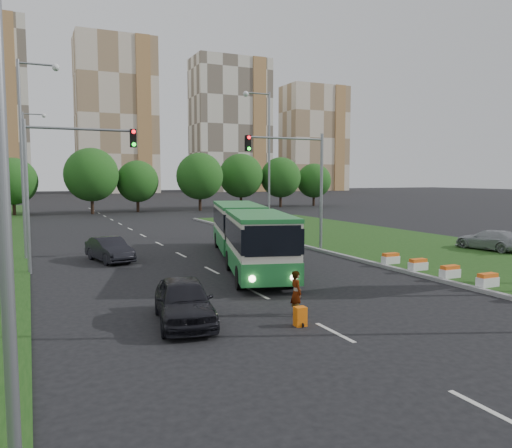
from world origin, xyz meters
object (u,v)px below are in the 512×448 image
traffic_mast_median (301,173)px  car_median (490,240)px  traffic_mast_left (60,171)px  car_left_near (184,301)px  car_left_far (110,249)px  pedestrian (296,293)px  articulated_bus (242,233)px  shopping_trolley (300,317)px

traffic_mast_median → car_median: 13.60m
traffic_mast_median → traffic_mast_left: bearing=-176.2°
car_left_near → car_left_far: 14.20m
car_median → pedestrian: pedestrian is taller
traffic_mast_median → car_left_near: (-11.93, -12.92, -4.57)m
traffic_mast_median → car_left_far: bearing=174.1°
traffic_mast_left → car_left_far: bearing=39.5°
car_left_near → car_left_far: size_ratio=1.04×
traffic_mast_left → articulated_bus: traffic_mast_left is taller
car_left_near → car_left_far: car_left_near is taller
articulated_bus → car_median: bearing=5.6°
pedestrian → articulated_bus: bearing=-10.1°
traffic_mast_median → car_left_far: size_ratio=1.81×
articulated_bus → car_left_near: 12.47m
traffic_mast_left → shopping_trolley: size_ratio=12.06×
car_median → car_left_near: bearing=9.7°
articulated_bus → traffic_mast_left: bearing=-172.3°
articulated_bus → car_left_far: bearing=168.4°
articulated_bus → shopping_trolley: size_ratio=26.11×
traffic_mast_median → articulated_bus: (-5.29, -2.41, -3.60)m
traffic_mast_left → car_left_near: bearing=-74.9°
car_left_near → shopping_trolley: size_ratio=6.95×
car_median → shopping_trolley: bearing=17.4°
traffic_mast_median → shopping_trolley: (-8.45, -14.92, -5.02)m
traffic_mast_left → articulated_bus: (9.86, -1.41, -3.60)m
articulated_bus → car_left_far: (-7.11, 3.68, -1.02)m
traffic_mast_left → car_left_near: size_ratio=1.74×
car_median → shopping_trolley: (-20.06, -9.45, -0.50)m
traffic_mast_left → car_left_far: (2.76, 2.27, -4.62)m
car_median → traffic_mast_left: bearing=-17.3°
pedestrian → car_left_far: bearing=19.7°
car_left_near → car_median: (23.54, 7.45, 0.05)m
traffic_mast_left → articulated_bus: 10.60m
traffic_mast_left → pedestrian: size_ratio=4.86×
articulated_bus → car_left_near: (-6.64, -10.51, -0.96)m
traffic_mast_left → articulated_bus: size_ratio=0.46×
car_left_far → shopping_trolley: bearing=-89.3°
car_median → pedestrian: size_ratio=2.86×
traffic_mast_left → shopping_trolley: traffic_mast_left is taller
traffic_mast_median → car_left_near: traffic_mast_median is taller
articulated_bus → car_median: size_ratio=3.68×
traffic_mast_left → car_median: traffic_mast_left is taller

